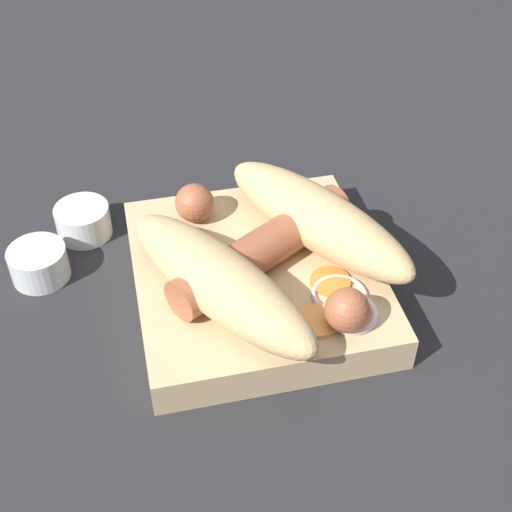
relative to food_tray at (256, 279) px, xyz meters
name	(u,v)px	position (x,y,z in m)	size (l,w,h in m)	color
ground_plane	(256,292)	(0.00, 0.00, -0.02)	(3.00, 3.00, 0.00)	#232326
food_tray	(256,279)	(0.00, 0.00, 0.00)	(0.21, 0.19, 0.03)	tan
bread_roll	(271,248)	(-0.01, -0.01, 0.04)	(0.25, 0.24, 0.05)	tan
sausage	(265,252)	(0.00, -0.01, 0.03)	(0.18, 0.17, 0.03)	#9E5638
pickled_veggies	(338,305)	(-0.06, -0.05, 0.02)	(0.08, 0.07, 0.01)	orange
condiment_cup_near	(84,222)	(0.11, 0.14, 0.00)	(0.05, 0.05, 0.03)	silver
condiment_cup_far	(39,265)	(0.06, 0.17, 0.00)	(0.05, 0.05, 0.03)	silver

